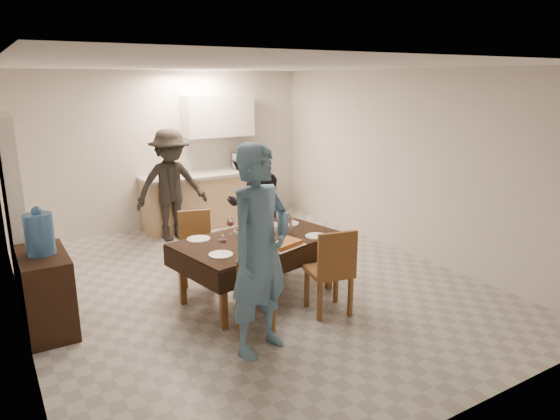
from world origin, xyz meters
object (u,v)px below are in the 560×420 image
(savoury_tart, at_px, (283,244))
(microwave, at_px, (249,161))
(person_kitchen, at_px, (171,185))
(dining_table, at_px, (258,241))
(water_pitcher, at_px, (286,226))
(console, at_px, (47,292))
(water_jug, at_px, (39,234))
(wine_bottle, at_px, (252,226))
(person_near, at_px, (260,251))
(person_far, at_px, (256,204))

(savoury_tart, relative_size, microwave, 0.84)
(microwave, relative_size, person_kitchen, 0.30)
(dining_table, relative_size, water_pitcher, 9.30)
(water_pitcher, relative_size, microwave, 0.41)
(dining_table, xyz_separation_m, microwave, (1.48, 3.02, 0.38))
(console, xyz_separation_m, microwave, (3.68, 2.63, 0.65))
(water_jug, height_order, microwave, water_jug)
(water_jug, relative_size, person_kitchen, 0.23)
(wine_bottle, bearing_deg, water_jug, 171.13)
(dining_table, xyz_separation_m, person_kitchen, (-0.11, 2.57, 0.19))
(wine_bottle, distance_m, water_pitcher, 0.41)
(wine_bottle, height_order, person_near, person_near)
(person_kitchen, bearing_deg, person_near, -96.88)
(savoury_tart, distance_m, microwave, 3.68)
(microwave, distance_m, person_near, 4.55)
(person_near, relative_size, person_kitchen, 1.12)
(person_far, xyz_separation_m, person_kitchen, (-0.66, 1.52, 0.05))
(console, relative_size, water_pitcher, 4.13)
(wine_bottle, xyz_separation_m, person_near, (-0.50, -1.10, 0.12))
(wine_bottle, bearing_deg, person_near, -114.44)
(water_jug, height_order, person_kitchen, person_kitchen)
(water_jug, distance_m, water_pitcher, 2.59)
(savoury_tart, bearing_deg, wine_bottle, 109.23)
(savoury_tart, relative_size, person_kitchen, 0.25)
(water_jug, distance_m, savoury_tart, 2.43)
(dining_table, xyz_separation_m, wine_bottle, (-0.05, 0.05, 0.17))
(microwave, bearing_deg, person_far, 64.62)
(water_jug, distance_m, person_far, 2.83)
(savoury_tart, bearing_deg, person_near, -134.13)
(water_pitcher, height_order, person_near, person_near)
(savoury_tart, bearing_deg, dining_table, 104.74)
(dining_table, height_order, person_near, person_near)
(microwave, bearing_deg, console, 35.62)
(savoury_tart, relative_size, person_far, 0.27)
(person_far, bearing_deg, savoury_tart, 88.13)
(water_pitcher, relative_size, savoury_tart, 0.49)
(water_jug, relative_size, person_far, 0.25)
(person_near, bearing_deg, savoury_tart, 26.19)
(console, xyz_separation_m, wine_bottle, (2.14, -0.33, 0.44))
(console, xyz_separation_m, person_near, (1.64, -1.43, 0.57))
(person_kitchen, bearing_deg, wine_bottle, -88.56)
(savoury_tart, bearing_deg, console, 161.57)
(console, bearing_deg, savoury_tart, -18.43)
(dining_table, bearing_deg, console, 159.61)
(person_near, distance_m, person_kitchen, 3.65)
(console, bearing_deg, water_pitcher, -9.69)
(water_pitcher, height_order, person_far, person_far)
(microwave, xyz_separation_m, person_near, (-2.03, -4.07, -0.08))
(dining_table, height_order, person_far, person_far)
(dining_table, bearing_deg, savoury_tart, -85.70)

